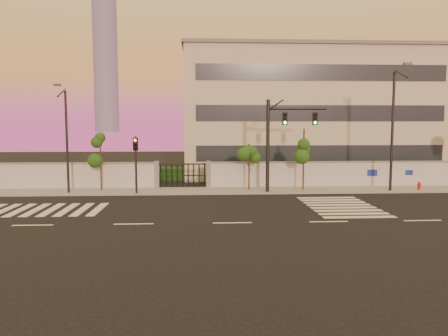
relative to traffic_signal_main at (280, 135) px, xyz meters
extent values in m
plane|color=black|center=(-4.10, -9.34, -4.29)|extent=(120.00, 120.00, 0.00)
cube|color=gray|center=(-4.10, 1.16, -4.22)|extent=(60.00, 3.00, 0.15)
cube|color=#AEB1B6|center=(10.40, 2.66, -3.29)|extent=(31.00, 0.30, 2.00)
cube|color=slate|center=(10.40, 2.66, -2.23)|extent=(31.00, 0.36, 0.12)
cube|color=slate|center=(-9.10, 2.66, -3.19)|extent=(0.35, 0.35, 2.20)
cube|color=slate|center=(-5.10, 2.66, -3.19)|extent=(0.35, 0.35, 2.20)
cube|color=#0F3410|center=(4.90, 5.16, -3.39)|extent=(20.00, 2.00, 1.80)
cube|color=#0F3410|center=(-20.10, 5.16, -3.59)|extent=(12.00, 1.80, 1.40)
cube|color=#0F3410|center=(-7.10, 7.66, -3.69)|extent=(6.00, 1.50, 1.20)
cube|color=beige|center=(4.90, 12.66, 1.71)|extent=(24.00, 12.00, 12.00)
cube|color=#262D38|center=(4.90, 6.64, -1.79)|extent=(22.00, 0.08, 1.40)
cube|color=#262D38|center=(4.90, 6.64, 1.71)|extent=(22.00, 0.08, 1.40)
cube|color=#262D38|center=(4.90, 6.64, 5.21)|extent=(22.00, 0.08, 1.40)
cube|color=slate|center=(4.90, 12.66, 7.81)|extent=(24.40, 12.40, 0.30)
cylinder|color=slate|center=(-69.10, 270.66, 50.71)|extent=(16.00, 16.00, 110.00)
cube|color=silver|center=(-17.20, -5.34, -4.28)|extent=(0.50, 4.00, 0.02)
cube|color=silver|center=(-16.30, -5.34, -4.28)|extent=(0.50, 4.00, 0.02)
cube|color=silver|center=(-15.40, -5.34, -4.28)|extent=(0.50, 4.00, 0.02)
cube|color=silver|center=(-14.50, -5.34, -4.28)|extent=(0.50, 4.00, 0.02)
cube|color=silver|center=(-13.60, -5.34, -4.28)|extent=(0.50, 4.00, 0.02)
cube|color=silver|center=(-12.70, -5.34, -4.28)|extent=(0.50, 4.00, 0.02)
cube|color=silver|center=(-11.80, -5.34, -4.28)|extent=(0.50, 4.00, 0.02)
cube|color=silver|center=(2.90, -8.34, -4.28)|extent=(4.00, 0.50, 0.02)
cube|color=silver|center=(2.90, -7.44, -4.28)|extent=(4.00, 0.50, 0.02)
cube|color=silver|center=(2.90, -6.54, -4.28)|extent=(4.00, 0.50, 0.02)
cube|color=silver|center=(2.90, -5.64, -4.28)|extent=(4.00, 0.50, 0.02)
cube|color=silver|center=(2.90, -4.74, -4.28)|extent=(4.00, 0.50, 0.02)
cube|color=silver|center=(2.90, -3.84, -4.28)|extent=(4.00, 0.50, 0.02)
cube|color=silver|center=(2.90, -2.94, -4.28)|extent=(4.00, 0.50, 0.02)
cube|color=silver|center=(2.90, -2.04, -4.28)|extent=(4.00, 0.50, 0.02)
cube|color=silver|center=(-14.10, -9.34, -4.28)|extent=(2.00, 0.15, 0.01)
cube|color=silver|center=(-9.10, -9.34, -4.28)|extent=(2.00, 0.15, 0.01)
cube|color=silver|center=(-4.10, -9.34, -4.28)|extent=(2.00, 0.15, 0.01)
cube|color=silver|center=(0.90, -9.34, -4.28)|extent=(2.00, 0.15, 0.01)
cube|color=silver|center=(5.90, -9.34, -4.28)|extent=(2.00, 0.15, 0.01)
cylinder|color=#382314|center=(-13.04, 1.17, -2.13)|extent=(0.11, 0.11, 4.32)
sphere|color=#1F4D16|center=(-13.04, 1.17, -0.84)|extent=(0.97, 0.97, 0.97)
sphere|color=#1F4D16|center=(-12.73, 1.34, -1.48)|extent=(0.74, 0.74, 0.74)
sphere|color=#1F4D16|center=(-13.31, 1.03, -1.27)|extent=(0.71, 0.71, 0.71)
cylinder|color=#382314|center=(-2.08, 1.12, -2.50)|extent=(0.11, 0.11, 3.58)
sphere|color=#1F4D16|center=(-2.08, 1.12, -1.43)|extent=(1.03, 1.03, 1.03)
sphere|color=#1F4D16|center=(-1.75, 1.31, -1.96)|extent=(0.78, 0.78, 0.78)
sphere|color=#1F4D16|center=(-2.36, 0.98, -1.78)|extent=(0.75, 0.75, 0.75)
cylinder|color=#382314|center=(1.97, 0.85, -1.94)|extent=(0.12, 0.12, 4.70)
sphere|color=#1F4D16|center=(1.97, 0.85, -0.53)|extent=(1.11, 1.11, 1.11)
sphere|color=#1F4D16|center=(2.32, 1.06, -1.24)|extent=(0.85, 0.85, 0.85)
sphere|color=#1F4D16|center=(1.67, 0.70, -1.00)|extent=(0.81, 0.81, 0.81)
cylinder|color=black|center=(-0.86, 0.01, -0.90)|extent=(0.26, 0.26, 6.79)
cylinder|color=black|center=(1.22, 0.01, 1.84)|extent=(4.15, 0.67, 0.18)
cube|color=black|center=(0.35, -0.04, 1.13)|extent=(0.38, 0.20, 0.99)
sphere|color=#0CF259|center=(0.35, -0.15, 0.82)|extent=(0.22, 0.22, 0.22)
cube|color=black|center=(2.54, -0.04, 1.13)|extent=(0.38, 0.20, 0.99)
sphere|color=#0CF259|center=(2.54, -0.15, 0.82)|extent=(0.22, 0.22, 0.22)
cylinder|color=black|center=(-10.27, -0.17, -2.20)|extent=(0.15, 0.15, 4.19)
cube|color=black|center=(-10.27, -0.22, -0.66)|extent=(0.33, 0.17, 0.84)
sphere|color=red|center=(-10.27, -0.33, -0.40)|extent=(0.19, 0.19, 0.19)
cylinder|color=black|center=(-15.18, 0.34, -0.61)|extent=(0.17, 0.17, 7.36)
cylinder|color=black|center=(-15.18, -0.48, 2.88)|extent=(0.09, 1.76, 0.72)
cube|color=#3F3F44|center=(-15.18, -1.31, 3.34)|extent=(0.46, 0.23, 0.14)
cylinder|color=black|center=(8.31, 0.06, 0.09)|extent=(0.20, 0.20, 8.77)
cylinder|color=black|center=(8.31, -0.93, 4.26)|extent=(0.11, 2.10, 0.85)
cube|color=#3F3F44|center=(8.31, -1.91, 4.81)|extent=(0.55, 0.27, 0.16)
cylinder|color=#B8160C|center=(10.63, 0.30, -4.04)|extent=(0.22, 0.22, 0.50)
cylinder|color=#B8160C|center=(10.63, 0.30, -3.74)|extent=(0.28, 0.28, 0.10)
sphere|color=#B8160C|center=(10.63, 0.30, -3.63)|extent=(0.18, 0.18, 0.18)
cylinder|color=#B8160C|center=(10.63, 0.30, -3.94)|extent=(0.30, 0.16, 0.10)
camera|label=1|loc=(-5.69, -31.19, 0.72)|focal=35.00mm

